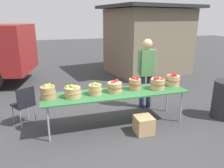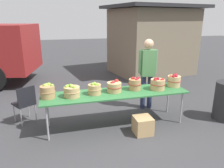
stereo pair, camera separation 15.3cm
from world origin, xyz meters
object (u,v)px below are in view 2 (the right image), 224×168
(produce_crate, at_px, (143,125))
(apple_basket_green_1, at_px, (72,91))
(apple_basket_red_2, at_px, (158,84))
(apple_basket_red_3, at_px, (174,81))
(apple_basket_green_2, at_px, (95,89))
(folding_chair, at_px, (25,101))
(apple_basket_red_0, at_px, (114,87))
(apple_basket_red_1, at_px, (135,84))
(market_table, at_px, (116,94))
(apple_basket_green_0, at_px, (48,91))
(vendor_adult, at_px, (148,69))

(produce_crate, bearing_deg, apple_basket_green_1, 159.59)
(apple_basket_red_2, bearing_deg, apple_basket_red_3, 13.71)
(apple_basket_green_2, distance_m, folding_chair, 1.61)
(apple_basket_red_0, height_order, apple_basket_red_1, apple_basket_red_1)
(market_table, xyz_separation_m, apple_basket_red_0, (-0.02, 0.06, 0.15))
(apple_basket_green_0, xyz_separation_m, produce_crate, (1.82, -0.56, -0.71))
(vendor_adult, bearing_deg, apple_basket_red_1, 54.99)
(apple_basket_red_3, relative_size, folding_chair, 0.36)
(market_table, distance_m, apple_basket_green_0, 1.40)
(apple_basket_red_0, bearing_deg, apple_basket_red_2, -5.61)
(apple_basket_red_2, relative_size, vendor_adult, 0.19)
(market_table, relative_size, apple_basket_red_2, 9.32)
(market_table, bearing_deg, apple_basket_green_2, 178.59)
(apple_basket_red_1, bearing_deg, folding_chair, 167.37)
(apple_basket_red_3, bearing_deg, apple_basket_green_2, -178.08)
(market_table, relative_size, vendor_adult, 1.74)
(market_table, height_order, apple_basket_red_0, apple_basket_red_0)
(market_table, relative_size, folding_chair, 3.60)
(apple_basket_green_1, bearing_deg, produce_crate, -20.41)
(produce_crate, bearing_deg, apple_basket_red_3, 30.94)
(apple_basket_green_1, relative_size, apple_basket_red_0, 1.03)
(vendor_adult, distance_m, folding_chair, 2.98)
(apple_basket_green_1, xyz_separation_m, vendor_adult, (1.95, 0.71, 0.19))
(apple_basket_red_3, height_order, vendor_adult, vendor_adult)
(market_table, xyz_separation_m, apple_basket_red_1, (0.46, 0.08, 0.17))
(folding_chair, bearing_deg, apple_basket_red_2, 134.94)
(market_table, bearing_deg, apple_basket_red_1, 9.48)
(apple_basket_green_1, xyz_separation_m, apple_basket_red_0, (0.90, 0.07, -0.00))
(apple_basket_green_1, bearing_deg, apple_basket_red_2, -0.68)
(market_table, bearing_deg, apple_basket_red_2, -2.40)
(apple_basket_red_2, bearing_deg, market_table, 177.60)
(vendor_adult, bearing_deg, apple_basket_green_0, 22.67)
(vendor_adult, bearing_deg, apple_basket_green_1, 27.63)
(apple_basket_green_0, height_order, apple_basket_green_1, apple_basket_green_0)
(apple_basket_green_2, height_order, apple_basket_red_1, apple_basket_red_1)
(market_table, bearing_deg, vendor_adult, 34.12)
(apple_basket_green_2, xyz_separation_m, apple_basket_red_3, (1.87, 0.06, 0.02))
(apple_basket_green_0, bearing_deg, apple_basket_green_2, -1.79)
(apple_basket_red_3, bearing_deg, produce_crate, -149.06)
(apple_basket_red_2, bearing_deg, apple_basket_green_1, 179.32)
(apple_basket_red_1, bearing_deg, produce_crate, -92.99)
(apple_basket_green_1, bearing_deg, apple_basket_green_0, 172.95)
(apple_basket_red_1, height_order, folding_chair, apple_basket_red_1)
(market_table, distance_m, apple_basket_red_0, 0.16)
(apple_basket_green_2, bearing_deg, apple_basket_red_2, -2.08)
(apple_basket_red_2, distance_m, produce_crate, 0.99)
(apple_basket_red_0, xyz_separation_m, vendor_adult, (1.04, 0.64, 0.19))
(apple_basket_red_0, height_order, apple_basket_red_3, apple_basket_red_3)
(folding_chair, bearing_deg, apple_basket_green_0, 100.19)
(produce_crate, bearing_deg, apple_basket_red_2, 42.52)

